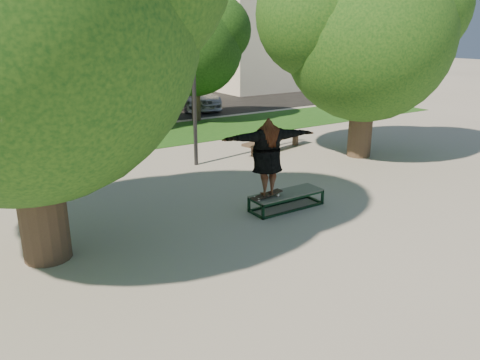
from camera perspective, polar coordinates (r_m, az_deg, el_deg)
ground at (r=10.04m, az=3.17°, el=-5.57°), size 120.00×120.00×0.00m
grass_strip at (r=18.53m, az=-11.96°, el=5.08°), size 30.00×4.00×0.02m
asphalt_strip at (r=24.35m, az=-19.92°, el=7.39°), size 40.00×8.00×0.01m
tree_left at (r=8.58m, az=-26.65°, el=19.01°), size 6.96×5.95×7.12m
tree_right at (r=15.50m, az=14.94°, el=17.69°), size 6.24×5.33×6.51m
bg_tree_mid at (r=19.96m, az=-21.41°, el=16.79°), size 5.76×4.92×6.24m
bg_tree_right at (r=21.41m, az=-5.84°, el=16.45°), size 5.04×4.31×5.43m
lamppost at (r=14.01m, az=-5.73°, el=14.36°), size 0.25×0.15×6.11m
side_building at (r=37.63m, az=5.66°, el=17.80°), size 15.00×10.00×8.00m
grind_box at (r=10.97m, az=5.69°, el=-2.47°), size 1.80×0.60×0.38m
skater_rig at (r=10.29m, az=3.33°, el=2.82°), size 2.21×1.05×1.82m
bench at (r=16.16m, az=4.40°, el=4.94°), size 3.04×1.07×0.46m
car_dark at (r=24.40m, az=-21.48°, el=8.89°), size 1.69×4.30×1.39m
car_grey at (r=24.74m, az=-20.24°, el=9.10°), size 2.32×4.93×1.36m
car_silver_b at (r=25.33m, az=-6.06°, el=10.29°), size 2.42×4.94×1.38m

